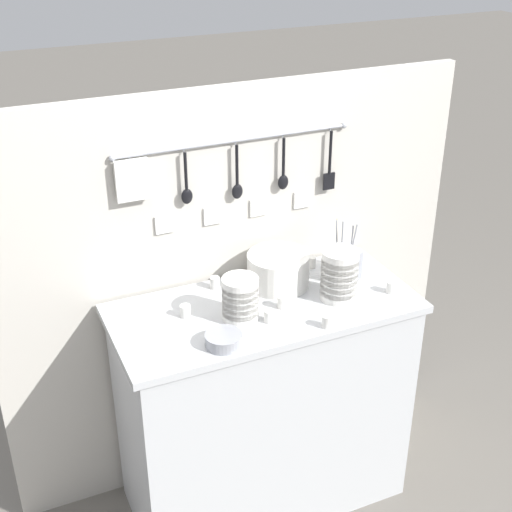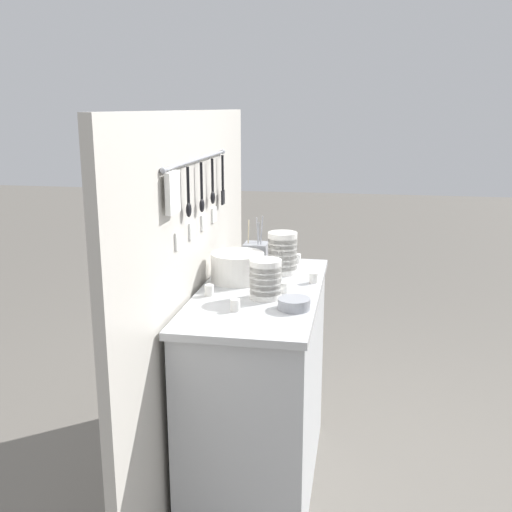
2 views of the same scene
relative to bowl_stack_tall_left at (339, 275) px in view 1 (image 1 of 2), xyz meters
The scene contains 15 objects.
ground_plane 1.10m from the bowl_stack_tall_left, 167.30° to the left, with size 20.00×20.00×0.00m, color #666059.
counter 0.65m from the bowl_stack_tall_left, 167.30° to the left, with size 1.16×0.53×0.96m.
back_wall 0.50m from the bowl_stack_tall_left, 127.90° to the left, with size 1.96×0.08×1.72m.
bowl_stack_tall_left is the anchor object (origin of this frame).
bowl_stack_back_corner 0.40m from the bowl_stack_tall_left, behind, with size 0.13×0.13×0.17m.
plate_stack 0.25m from the bowl_stack_tall_left, 131.93° to the left, with size 0.24×0.24×0.13m.
steel_mixing_bowl 0.53m from the bowl_stack_tall_left, 167.42° to the right, with size 0.13×0.13×0.04m.
cutlery_caddy 0.18m from the bowl_stack_tall_left, 55.59° to the left, with size 0.12×0.12×0.26m.
cup_back_right 0.27m from the bowl_stack_tall_left, 85.58° to the left, with size 0.04×0.04×0.05m.
cup_by_caddy 0.23m from the bowl_stack_tall_left, 13.21° to the right, with size 0.04×0.04×0.05m.
cup_edge_far 0.23m from the bowl_stack_tall_left, 130.54° to the right, with size 0.04×0.04×0.05m.
cup_mid_row 0.32m from the bowl_stack_tall_left, behind, with size 0.04×0.04×0.05m.
cup_edge_near 0.49m from the bowl_stack_tall_left, 147.26° to the left, with size 0.04×0.04×0.05m.
cup_centre 0.24m from the bowl_stack_tall_left, behind, with size 0.04×0.04×0.05m.
cup_beside_plates 0.59m from the bowl_stack_tall_left, 169.20° to the left, with size 0.04×0.04×0.05m.
Camera 1 is at (-0.96, -2.07, 2.37)m, focal length 50.00 mm.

